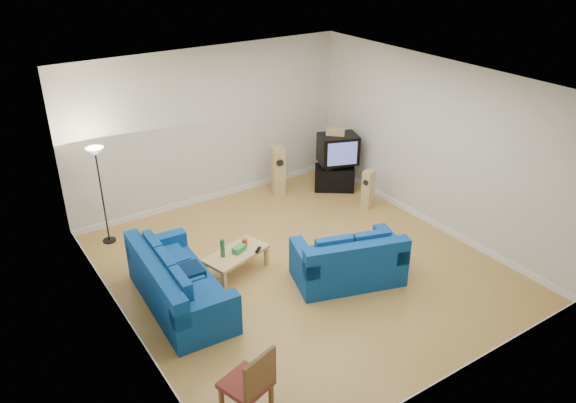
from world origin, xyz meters
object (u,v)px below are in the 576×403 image
tv_stand (334,178)px  coffee_table (236,255)px  television (338,149)px  sofa_three_seat (177,287)px  sofa_loveseat (349,264)px

tv_stand → coffee_table: bearing=-116.7°
television → sofa_three_seat: bearing=-136.7°
sofa_three_seat → tv_stand: size_ratio=2.69×
sofa_three_seat → coffee_table: bearing=106.1°
sofa_three_seat → sofa_loveseat: sofa_three_seat is taller
sofa_loveseat → tv_stand: (1.99, 2.94, -0.06)m
television → tv_stand: bearing=-179.1°
sofa_three_seat → tv_stand: bearing=116.4°
sofa_loveseat → tv_stand: sofa_loveseat is taller
sofa_loveseat → coffee_table: bearing=156.7°
coffee_table → sofa_three_seat: bearing=-166.6°
coffee_table → television: television is taller
sofa_loveseat → coffee_table: size_ratio=1.61×
tv_stand → television: bearing=17.2°
sofa_loveseat → television: television is taller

